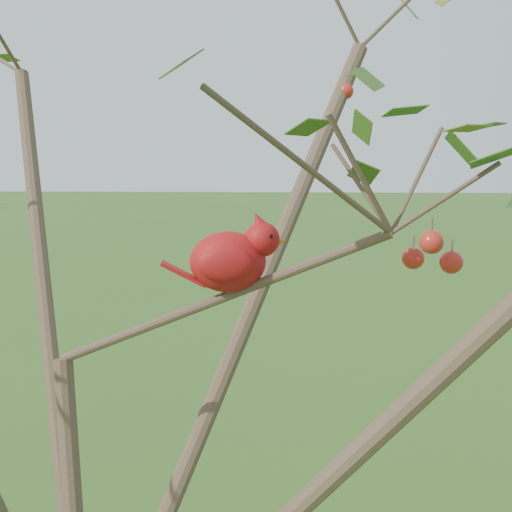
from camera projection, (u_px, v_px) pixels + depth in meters
The scene contains 3 objects.
crabapple_tree at pixel (76, 284), 1.06m from camera, with size 2.35×2.05×2.95m.
cardinal at pixel (232, 259), 1.14m from camera, with size 0.23×0.12×0.16m.
distant_trees at pixel (281, 181), 25.52m from camera, with size 41.55×11.52×3.03m.
Camera 1 is at (0.38, -1.05, 2.33)m, focal length 45.00 mm.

